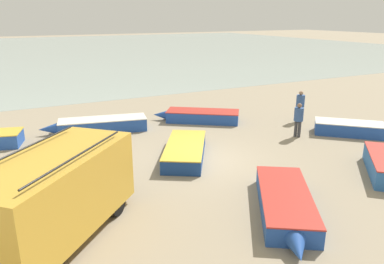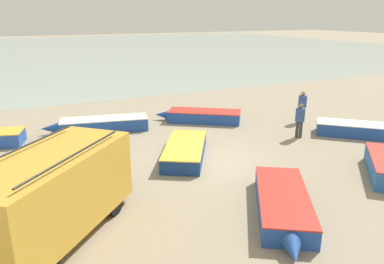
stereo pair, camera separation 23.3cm
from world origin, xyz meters
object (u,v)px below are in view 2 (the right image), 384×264
fishing_rowboat_0 (100,125)px  fishing_rowboat_2 (354,129)px  fishing_rowboat_3 (201,116)px  fisherman_1 (302,104)px  fishing_rowboat_6 (283,205)px  fishing_rowboat_4 (185,149)px  fisherman_0 (300,117)px  parked_van (53,192)px

fishing_rowboat_0 → fishing_rowboat_2: (10.47, -5.97, -0.01)m
fishing_rowboat_3 → fisherman_1: size_ratio=2.60×
fishing_rowboat_0 → fishing_rowboat_6: fishing_rowboat_0 is taller
fishing_rowboat_0 → fishing_rowboat_4: 5.39m
fishing_rowboat_4 → fishing_rowboat_0: bearing=56.3°
fishing_rowboat_3 → fishing_rowboat_6: 9.89m
fishing_rowboat_3 → fisherman_0: 5.22m
fishing_rowboat_2 → fishing_rowboat_3: bearing=178.4°
fishing_rowboat_2 → fisherman_0: 2.76m
fishing_rowboat_6 → fisherman_1: size_ratio=2.68×
fishing_rowboat_0 → fishing_rowboat_3: bearing=-175.3°
fishing_rowboat_2 → parked_van: bearing=-125.6°
fishing_rowboat_3 → fishing_rowboat_4: size_ratio=0.98×
fishing_rowboat_3 → fisherman_1: fisherman_1 is taller
fishing_rowboat_3 → fisherman_0: (2.76, -4.38, 0.66)m
parked_van → fishing_rowboat_4: bearing=-11.2°
fishing_rowboat_4 → fishing_rowboat_6: size_ratio=0.99×
fishing_rowboat_6 → fishing_rowboat_4: bearing=-141.2°
fishing_rowboat_2 → fishing_rowboat_0: bearing=-166.1°
fishing_rowboat_0 → fisherman_1: bearing=174.6°
parked_van → fishing_rowboat_0: size_ratio=0.92×
fisherman_0 → fishing_rowboat_2: bearing=119.4°
fishing_rowboat_6 → fisherman_0: 7.36m
parked_van → fishing_rowboat_6: bearing=-61.6°
fishing_rowboat_0 → fishing_rowboat_6: bearing=117.1°
fishing_rowboat_2 → fishing_rowboat_6: 8.79m
fishing_rowboat_2 → fishing_rowboat_4: 8.28m
fisherman_0 → parked_van: bearing=-22.7°
fishing_rowboat_6 → fishing_rowboat_3: bearing=-160.9°
fishing_rowboat_0 → fisherman_1: fisherman_1 is taller
fishing_rowboat_6 → fishing_rowboat_0: bearing=-131.6°
fishing_rowboat_2 → fishing_rowboat_3: fishing_rowboat_2 is taller
fishing_rowboat_0 → fishing_rowboat_4: size_ratio=1.17×
fishing_rowboat_4 → fisherman_0: size_ratio=2.73×
fishing_rowboat_0 → fishing_rowboat_6: 10.63m
fishing_rowboat_4 → fishing_rowboat_6: 5.38m
parked_van → fisherman_1: size_ratio=2.86×
fishing_rowboat_6 → fishing_rowboat_2: bearing=152.3°
fishing_rowboat_3 → fishing_rowboat_4: 5.15m
fishing_rowboat_2 → fisherman_1: size_ratio=2.02×
parked_van → fishing_rowboat_4: parked_van is taller
fishing_rowboat_6 → fisherman_0: bearing=168.4°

